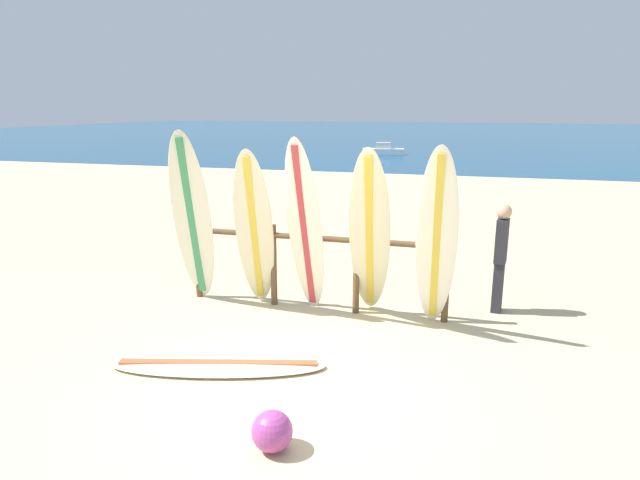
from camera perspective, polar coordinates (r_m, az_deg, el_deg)
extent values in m
plane|color=#D3BC8C|center=(5.56, -4.03, -15.49)|extent=(120.00, 120.00, 0.00)
cube|color=navy|center=(62.62, 14.49, 11.05)|extent=(120.00, 80.00, 0.01)
cylinder|color=brown|center=(8.01, -12.93, -1.95)|extent=(0.09, 0.09, 1.16)
cylinder|color=brown|center=(7.53, -4.97, -2.67)|extent=(0.09, 0.09, 1.16)
cylinder|color=brown|center=(7.21, 3.89, -3.41)|extent=(0.09, 0.09, 1.16)
cylinder|color=brown|center=(7.07, 13.34, -4.10)|extent=(0.09, 0.09, 1.16)
cylinder|color=brown|center=(7.23, -0.65, 0.23)|extent=(3.65, 0.08, 0.08)
ellipsoid|color=silver|center=(7.56, -13.48, 2.18)|extent=(0.66, 0.82, 2.47)
cube|color=#388C59|center=(7.56, -13.48, 2.18)|extent=(0.22, 0.69, 2.28)
ellipsoid|color=beige|center=(7.22, -7.02, 1.03)|extent=(0.65, 0.86, 2.25)
cube|color=gold|center=(7.22, -7.02, 1.03)|extent=(0.23, 0.74, 2.07)
ellipsoid|color=white|center=(6.91, -1.62, 1.21)|extent=(0.52, 0.76, 2.40)
cube|color=#B73338|center=(6.91, -1.62, 1.21)|extent=(0.13, 0.69, 2.22)
ellipsoid|color=beige|center=(6.75, 5.31, 0.45)|extent=(0.65, 1.19, 2.32)
cube|color=gold|center=(6.75, 5.31, 0.45)|extent=(0.21, 1.07, 2.14)
ellipsoid|color=white|center=(6.58, 12.32, -0.03)|extent=(0.54, 0.78, 2.35)
cube|color=gold|center=(6.58, 12.32, -0.03)|extent=(0.13, 0.71, 2.16)
ellipsoid|color=white|center=(6.01, -10.80, -12.94)|extent=(2.39, 1.15, 0.07)
cube|color=#CC5933|center=(6.01, -10.80, -12.94)|extent=(2.09, 0.64, 0.08)
cube|color=#26262D|center=(7.69, 18.43, -4.78)|extent=(0.16, 0.21, 0.70)
cube|color=#26262D|center=(7.52, 18.81, -0.11)|extent=(0.18, 0.26, 0.59)
sphere|color=tan|center=(7.44, 19.05, 2.86)|extent=(0.20, 0.20, 0.20)
cube|color=silver|center=(32.29, 6.74, 9.36)|extent=(2.53, 1.21, 0.35)
cube|color=silver|center=(32.26, 6.76, 9.98)|extent=(0.95, 0.74, 0.36)
sphere|color=#A53F8C|center=(4.63, -5.14, -19.64)|extent=(0.34, 0.34, 0.34)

